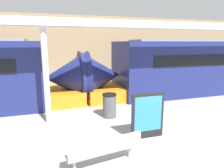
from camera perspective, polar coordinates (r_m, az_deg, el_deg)
ground_plane at (r=5.83m, az=15.38°, el=-20.07°), size 60.00×60.00×0.00m
station_wall at (r=15.48m, az=-7.08°, el=9.65°), size 56.00×0.20×5.00m
bench_near at (r=5.13m, az=-2.02°, el=-17.85°), size 1.94×0.72×0.81m
trash_bin at (r=8.28m, az=-0.73°, el=-6.12°), size 0.58×0.58×0.99m
poster_board at (r=6.53m, az=10.16°, el=-8.88°), size 1.10×0.07×1.50m
support_column_near at (r=7.82m, az=-18.32°, el=2.10°), size 0.22×0.22×3.61m
canopy_beam at (r=7.75m, az=-19.28°, el=16.44°), size 28.00×0.60×0.28m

